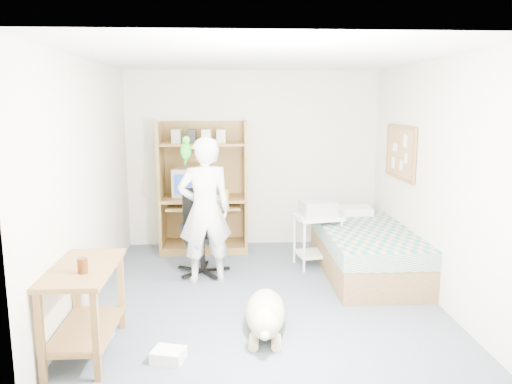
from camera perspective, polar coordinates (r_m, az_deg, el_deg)
floor at (r=5.55m, az=0.74°, el=-11.55°), size 4.00×4.00×0.00m
wall_back at (r=7.20m, az=-0.36°, el=3.78°), size 3.60×0.02×2.50m
wall_right at (r=5.64m, az=19.34°, el=1.39°), size 0.02×4.00×2.50m
wall_left at (r=5.40m, az=-18.65°, el=1.06°), size 0.02×4.00×2.50m
ceiling at (r=5.17m, az=0.80°, el=15.10°), size 3.60×4.00×0.02m
computer_hutch at (r=7.00m, az=-5.97°, el=-0.02°), size 1.20×0.63×1.80m
bed at (r=6.25m, az=12.39°, el=-6.48°), size 1.02×2.02×0.66m
side_desk at (r=4.41m, az=-19.02°, el=-11.20°), size 0.50×1.00×0.75m
corkboard at (r=6.44m, az=16.17°, el=4.39°), size 0.04×0.94×0.66m
office_chair at (r=6.15m, az=-6.23°, el=-5.86°), size 0.57×0.57×1.01m
person at (r=5.73m, az=-5.86°, el=-2.08°), size 0.68×0.52×1.69m
parrot at (r=5.65m, az=-8.01°, el=4.87°), size 0.12×0.22×0.34m
dog at (r=4.62m, az=1.08°, el=-13.74°), size 0.43×1.13×0.42m
printer_cart at (r=6.37m, az=7.05°, el=-4.61°), size 0.62×0.54×0.66m
printer at (r=6.29m, az=7.11°, el=-1.86°), size 0.47×0.40×0.18m
crt_monitor at (r=7.00m, az=-7.56°, el=1.15°), size 0.48×0.49×0.39m
keyboard at (r=6.87m, az=-5.81°, el=-1.49°), size 0.46×0.19×0.03m
pencil_cup at (r=6.91m, az=-3.42°, el=-0.13°), size 0.08×0.08×0.12m
drink_glass at (r=4.14m, az=-19.20°, el=-7.94°), size 0.08×0.08×0.12m
floor_box_a at (r=4.29m, az=-9.98°, el=-17.90°), size 0.29×0.26×0.10m
floor_box_b at (r=4.78m, az=-17.33°, el=-15.30°), size 0.21×0.24×0.08m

